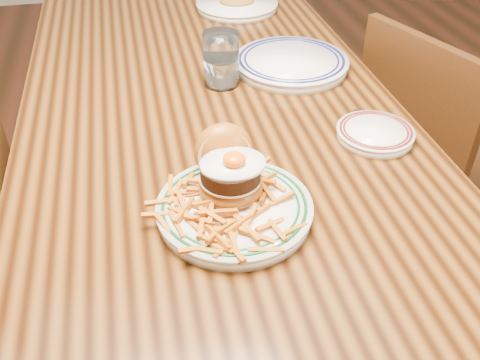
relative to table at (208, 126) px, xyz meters
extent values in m
plane|color=black|center=(0.00, 0.00, -0.66)|extent=(6.00, 6.00, 0.00)
cube|color=black|center=(0.00, 0.00, 0.06)|extent=(0.85, 1.60, 0.05)
cylinder|color=black|center=(-0.36, 0.74, -0.31)|extent=(0.07, 0.07, 0.70)
cylinder|color=black|center=(0.36, 0.74, -0.31)|extent=(0.07, 0.07, 0.70)
cylinder|color=#3C1F0C|center=(-0.48, -0.07, -0.44)|extent=(0.04, 0.04, 0.44)
cube|color=#3C1F0C|center=(0.71, 0.03, -0.26)|extent=(0.50, 0.50, 0.04)
cube|color=#3C1F0C|center=(0.54, -0.02, -0.03)|extent=(0.16, 0.38, 0.42)
cylinder|color=#3C1F0C|center=(0.81, 0.25, -0.47)|extent=(0.04, 0.04, 0.39)
cylinder|color=#3C1F0C|center=(0.49, 0.14, -0.47)|extent=(0.04, 0.04, 0.39)
cylinder|color=#3C1F0C|center=(0.60, -0.18, -0.47)|extent=(0.04, 0.04, 0.39)
cylinder|color=white|center=(-0.03, -0.44, 0.10)|extent=(0.26, 0.26, 0.02)
cylinder|color=white|center=(-0.03, -0.44, 0.11)|extent=(0.27, 0.27, 0.01)
torus|color=#0C431E|center=(-0.03, -0.44, 0.11)|extent=(0.25, 0.25, 0.01)
torus|color=#0C431E|center=(-0.03, -0.44, 0.11)|extent=(0.22, 0.22, 0.01)
ellipsoid|color=#9A5A13|center=(-0.02, -0.41, 0.13)|extent=(0.11, 0.11, 0.05)
cylinder|color=#DEB88A|center=(-0.02, -0.41, 0.14)|extent=(0.11, 0.11, 0.00)
cylinder|color=black|center=(-0.02, -0.41, 0.16)|extent=(0.10, 0.10, 0.03)
ellipsoid|color=white|center=(-0.02, -0.41, 0.18)|extent=(0.11, 0.09, 0.01)
ellipsoid|color=#FF5A05|center=(-0.02, -0.41, 0.19)|extent=(0.04, 0.04, 0.02)
ellipsoid|color=#9A5A13|center=(-0.02, -0.34, 0.16)|extent=(0.11, 0.09, 0.12)
cylinder|color=#DEB88A|center=(-0.02, -0.36, 0.16)|extent=(0.10, 0.03, 0.09)
cylinder|color=white|center=(0.31, -0.26, 0.10)|extent=(0.16, 0.16, 0.02)
cylinder|color=white|center=(0.31, -0.26, 0.11)|extent=(0.16, 0.16, 0.01)
torus|color=maroon|center=(0.31, -0.26, 0.11)|extent=(0.15, 0.15, 0.01)
torus|color=maroon|center=(0.31, -0.26, 0.11)|extent=(0.13, 0.13, 0.01)
cube|color=silver|center=(0.33, -0.25, 0.11)|extent=(0.05, 0.10, 0.00)
cylinder|color=white|center=(0.23, 0.08, 0.10)|extent=(0.28, 0.28, 0.02)
cylinder|color=white|center=(0.23, 0.08, 0.11)|extent=(0.29, 0.29, 0.01)
torus|color=#101551|center=(0.23, 0.08, 0.12)|extent=(0.27, 0.27, 0.01)
torus|color=#101551|center=(0.23, 0.08, 0.12)|extent=(0.24, 0.24, 0.01)
cylinder|color=white|center=(0.04, 0.04, 0.15)|extent=(0.09, 0.09, 0.13)
cylinder|color=silver|center=(0.04, 0.04, 0.12)|extent=(0.07, 0.07, 0.06)
cylinder|color=white|center=(0.18, 0.53, 0.10)|extent=(0.25, 0.25, 0.02)
cylinder|color=white|center=(0.18, 0.53, 0.11)|extent=(0.26, 0.26, 0.01)
ellipsoid|color=#A66B2F|center=(0.18, 0.53, 0.12)|extent=(0.11, 0.09, 0.03)
camera|label=1|loc=(-0.16, -1.11, 0.69)|focal=40.00mm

